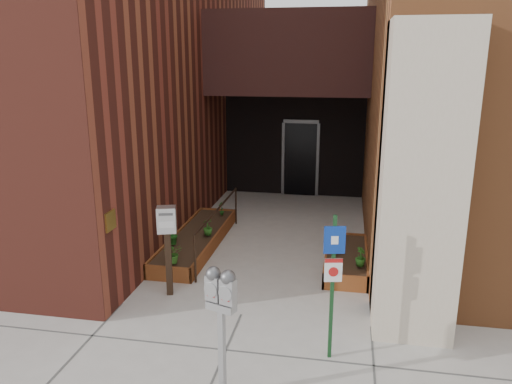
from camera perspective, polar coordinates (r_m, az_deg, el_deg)
The scene contains 15 objects.
ground at distance 8.08m, azimuth -1.73°, elevation -13.83°, with size 80.00×80.00×0.00m, color #9E9991.
architecture at distance 13.94m, azimuth 3.69°, elevation 19.54°, with size 20.00×14.60×10.00m.
planter_left at distance 10.77m, azimuth -6.79°, elevation -5.50°, with size 0.90×3.60×0.30m.
planter_right at distance 9.86m, azimuth 10.25°, elevation -7.65°, with size 0.80×2.20×0.30m.
handrail at distance 10.39m, azimuth -4.34°, elevation -2.63°, with size 0.04×3.34×0.90m.
parking_meter at distance 5.76m, azimuth -4.02°, elevation -12.12°, with size 0.38×0.24×1.66m.
sign_post at distance 6.57m, azimuth 8.79°, elevation -9.11°, with size 0.27×0.09×2.01m.
payment_dropbox at distance 8.39m, azimuth -10.12°, elevation -4.53°, with size 0.36×0.31×1.56m.
shrub_left_a at distance 9.21m, azimuth -9.43°, elevation -6.93°, with size 0.33×0.33×0.36m, color #2C611B.
shrub_left_b at distance 10.11m, azimuth -9.51°, elevation -4.76°, with size 0.23×0.23×0.41m, color #1D5C1A.
shrub_left_c at distance 10.52m, azimuth -5.53°, elevation -3.98°, with size 0.20×0.20×0.35m, color #28631C.
shrub_left_d at distance 11.79m, azimuth -3.96°, elevation -1.87°, with size 0.17×0.17×0.33m, color #1B5017.
shrub_right_a at distance 9.17m, azimuth 11.88°, elevation -7.26°, with size 0.19×0.19×0.34m, color #25601B.
shrub_right_b at distance 9.62m, azimuth 9.21°, elevation -6.04°, with size 0.18×0.18×0.33m, color #1F5418.
shrub_right_c at distance 9.87m, azimuth 8.90°, elevation -5.40°, with size 0.32×0.32×0.36m, color #285A19.
Camera 1 is at (1.52, -6.90, 3.92)m, focal length 35.00 mm.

